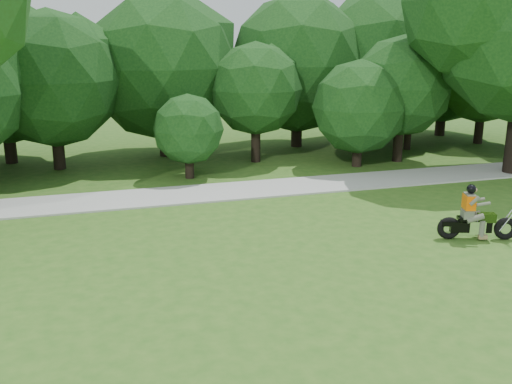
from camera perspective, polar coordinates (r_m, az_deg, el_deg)
ground at (r=12.42m, az=9.33°, el=-9.14°), size 100.00×100.00×0.00m
walkway at (r=19.49m, az=-0.93°, el=0.21°), size 60.00×2.20×0.06m
tree_line at (r=25.13m, az=-5.89°, el=11.86°), size 39.16×11.79×7.39m
chopper_motorcycle at (r=15.74m, az=20.97°, el=-2.57°), size 2.02×0.98×1.47m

